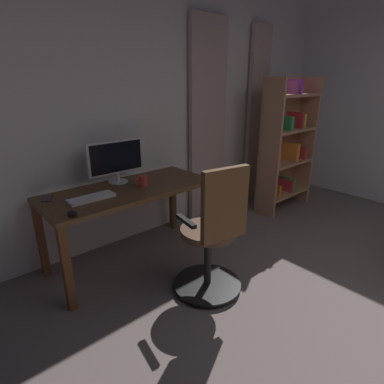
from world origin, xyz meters
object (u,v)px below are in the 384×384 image
cell_phone_by_monitor (47,198)px  mug_tea (143,181)px  bookshelf (285,146)px  desk (129,198)px  computer_keyboard (91,198)px  office_chair (213,238)px  computer_mouse (72,213)px  computer_monitor (116,159)px

cell_phone_by_monitor → mug_tea: 0.80m
bookshelf → mug_tea: bearing=-2.8°
cell_phone_by_monitor → mug_tea: size_ratio=1.13×
desk → computer_keyboard: 0.39m
office_chair → computer_keyboard: bearing=136.0°
computer_mouse → computer_monitor: bearing=-142.7°
computer_keyboard → bookshelf: (-2.60, 0.10, 0.10)m
office_chair → bookshelf: 2.17m
office_chair → mug_tea: 0.87m
desk → mug_tea: (-0.12, 0.04, 0.14)m
desk → office_chair: bearing=103.8°
desk → mug_tea: mug_tea is taller
mug_tea → bookshelf: bearing=177.2°
cell_phone_by_monitor → office_chair: bearing=153.8°
office_chair → mug_tea: (0.09, -0.82, 0.28)m
computer_mouse → cell_phone_by_monitor: computer_mouse is taller
computer_keyboard → cell_phone_by_monitor: bearing=-42.8°
mug_tea → bookshelf: 2.11m
cell_phone_by_monitor → bookshelf: (-2.87, 0.35, 0.10)m
computer_monitor → cell_phone_by_monitor: size_ratio=3.85×
bookshelf → computer_keyboard: bearing=-2.2°
desk → computer_mouse: (0.61, 0.26, 0.11)m
computer_mouse → cell_phone_by_monitor: (0.03, -0.46, -0.01)m
computer_keyboard → desk: bearing=-172.6°
computer_monitor → bookshelf: 2.25m
office_chair → bookshelf: bearing=29.8°
computer_mouse → mug_tea: size_ratio=0.78×
office_chair → computer_keyboard: 1.03m
computer_keyboard → cell_phone_by_monitor: 0.37m
mug_tea → bookshelf: (-2.11, 0.10, 0.06)m
office_chair → computer_mouse: office_chair is taller
computer_keyboard → bookshelf: bookshelf is taller
computer_mouse → cell_phone_by_monitor: size_ratio=0.69×
desk → office_chair: office_chair is taller
computer_keyboard → computer_mouse: (0.24, 0.21, 0.01)m
office_chair → computer_mouse: (0.82, -0.60, 0.25)m
computer_keyboard → mug_tea: size_ratio=2.90×
desk → mug_tea: size_ratio=11.84×
computer_monitor → computer_keyboard: (0.38, 0.26, -0.21)m
office_chair → cell_phone_by_monitor: bearing=139.1°
desk → bookshelf: (-2.23, 0.15, 0.20)m
desk → office_chair: 0.90m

